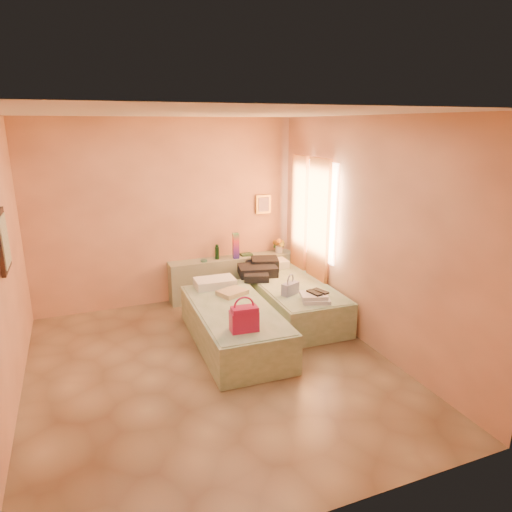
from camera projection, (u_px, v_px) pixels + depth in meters
The scene contains 16 objects.
ground at pixel (213, 368), 5.24m from camera, with size 4.50×4.50×0.00m, color tan.
room_walls at pixel (212, 205), 5.32m from camera, with size 4.02×4.51×2.81m.
headboard_ledge at pixel (233, 277), 7.37m from camera, with size 2.05×0.30×0.65m, color gray.
bed_left at pixel (234, 325), 5.76m from camera, with size 0.90×2.00×0.50m, color #B3C9A2.
bed_right at pixel (291, 299), 6.62m from camera, with size 0.90×2.00×0.50m, color #B3C9A2.
water_bottle at pixel (217, 252), 7.15m from camera, with size 0.06×0.06×0.22m, color #14371C.
rainbow_box at pixel (236, 246), 7.17m from camera, with size 0.09×0.09×0.41m, color #AF1547.
small_dish at pixel (204, 261), 7.05m from camera, with size 0.11×0.11×0.03m, color #437C63.
green_book at pixel (246, 254), 7.38m from camera, with size 0.18×0.13×0.03m, color #284C2F.
flower_vase at pixel (279, 244), 7.52m from camera, with size 0.21×0.21×0.27m, color white.
magenta_handbag at pixel (244, 319), 5.01m from camera, with size 0.31×0.17×0.29m, color #AF1547.
khaki_garment at pixel (232, 292), 6.10m from camera, with size 0.36×0.28×0.06m, color tan.
clothes_pile at pixel (261, 269), 6.90m from camera, with size 0.61×0.61×0.18m, color black.
blue_handbag at pixel (290, 289), 6.09m from camera, with size 0.25×0.11×0.16m, color #384888.
towel_stack at pixel (316, 298), 5.87m from camera, with size 0.35×0.30×0.10m, color silver.
sandal_pair at pixel (318, 292), 5.88m from camera, with size 0.17×0.23×0.02m, color black.
Camera 1 is at (-1.27, -4.52, 2.70)m, focal length 32.00 mm.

